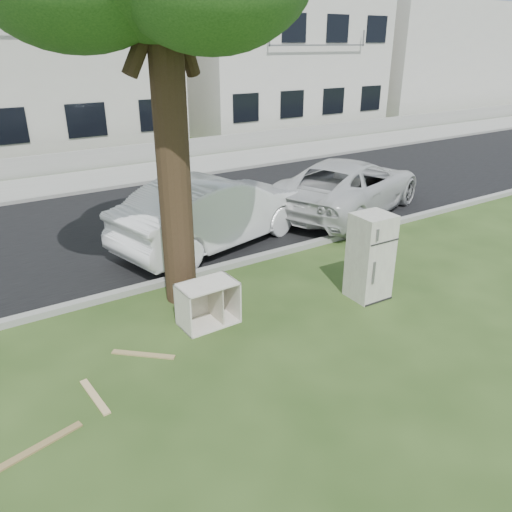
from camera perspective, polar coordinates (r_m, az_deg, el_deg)
ground at (r=7.88m, az=-0.12°, el=-9.19°), size 120.00×120.00×0.00m
road at (r=12.84m, az=-14.84°, el=3.27°), size 120.00×7.00×0.01m
kerb_near at (r=9.77m, az=-7.95°, el=-2.62°), size 120.00×0.18×0.12m
kerb_far at (r=16.12m, az=-19.02°, el=6.78°), size 120.00×0.18×0.12m
sidewalk at (r=17.49m, az=-20.29°, el=7.85°), size 120.00×2.80×0.01m
low_wall at (r=18.94m, az=-21.63°, el=9.84°), size 120.00×0.15×0.70m
townhouse_center at (r=23.37m, az=-25.75°, el=19.91°), size 11.22×8.16×7.44m
townhouse_right at (r=27.88m, az=1.14°, el=21.60°), size 10.20×8.16×6.84m
filler_right at (r=37.87m, az=19.75°, el=20.45°), size 16.00×9.00×6.40m
fridge at (r=8.94m, az=12.91°, el=-0.07°), size 0.66×0.62×1.55m
cabinet at (r=8.08m, az=-5.51°, el=-5.44°), size 0.93×0.59×0.72m
plank_a at (r=6.51m, az=-24.27°, el=-19.62°), size 1.19×0.38×0.02m
plank_b at (r=7.63m, az=-12.76°, el=-10.92°), size 0.77×0.71×0.02m
plank_c at (r=7.01m, az=-17.94°, el=-15.04°), size 0.16×0.84×0.02m
car_center at (r=11.14m, az=-4.67°, el=5.17°), size 5.01×2.74×1.56m
car_right at (r=13.59m, az=10.54°, el=7.89°), size 5.65×4.06×1.43m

